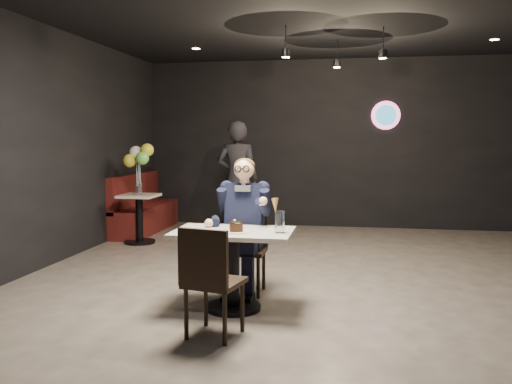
% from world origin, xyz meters
% --- Properties ---
extents(floor, '(9.00, 9.00, 0.00)m').
position_xyz_m(floor, '(0.00, 0.00, 0.00)').
color(floor, gray).
rests_on(floor, ground).
extents(wall_sign, '(0.50, 0.06, 0.50)m').
position_xyz_m(wall_sign, '(0.80, 4.47, 2.00)').
color(wall_sign, pink).
rests_on(wall_sign, floor).
extents(pendant_lights, '(1.40, 1.20, 0.36)m').
position_xyz_m(pendant_lights, '(0.00, 2.00, 2.88)').
color(pendant_lights, black).
rests_on(pendant_lights, floor).
extents(main_table, '(1.10, 0.70, 0.75)m').
position_xyz_m(main_table, '(-0.83, -0.50, 0.38)').
color(main_table, white).
rests_on(main_table, floor).
extents(chair_far, '(0.42, 0.46, 0.92)m').
position_xyz_m(chair_far, '(-0.83, 0.05, 0.46)').
color(chair_far, black).
rests_on(chair_far, floor).
extents(chair_near, '(0.51, 0.54, 0.92)m').
position_xyz_m(chair_near, '(-0.83, -1.19, 0.46)').
color(chair_near, black).
rests_on(chair_near, floor).
extents(seated_man, '(0.60, 0.80, 1.44)m').
position_xyz_m(seated_man, '(-0.83, 0.05, 0.72)').
color(seated_man, black).
rests_on(seated_man, floor).
extents(dessert_plate, '(0.24, 0.24, 0.01)m').
position_xyz_m(dessert_plate, '(-0.78, -0.59, 0.76)').
color(dessert_plate, white).
rests_on(dessert_plate, main_table).
extents(cake_slice, '(0.14, 0.13, 0.08)m').
position_xyz_m(cake_slice, '(-0.78, -0.60, 0.80)').
color(cake_slice, black).
rests_on(cake_slice, dessert_plate).
extents(mint_leaf, '(0.07, 0.04, 0.01)m').
position_xyz_m(mint_leaf, '(-0.77, -0.63, 0.84)').
color(mint_leaf, green).
rests_on(mint_leaf, cake_slice).
extents(sundae_glass, '(0.09, 0.09, 0.20)m').
position_xyz_m(sundae_glass, '(-0.39, -0.53, 0.85)').
color(sundae_glass, silver).
rests_on(sundae_glass, main_table).
extents(wafer_cone, '(0.08, 0.08, 0.13)m').
position_xyz_m(wafer_cone, '(-0.43, -0.54, 1.00)').
color(wafer_cone, '#DBAB59').
rests_on(wafer_cone, sundae_glass).
extents(booth_bench, '(0.50, 1.98, 0.99)m').
position_xyz_m(booth_bench, '(-3.25, 3.40, 0.50)').
color(booth_bench, '#480F0F').
rests_on(booth_bench, floor).
extents(side_table, '(0.54, 0.54, 0.68)m').
position_xyz_m(side_table, '(-2.95, 2.40, 0.34)').
color(side_table, white).
rests_on(side_table, floor).
extents(balloon_vase, '(0.11, 0.11, 0.16)m').
position_xyz_m(balloon_vase, '(-2.95, 2.40, 0.83)').
color(balloon_vase, silver).
rests_on(balloon_vase, side_table).
extents(balloon_bunch, '(0.36, 0.36, 0.60)m').
position_xyz_m(balloon_bunch, '(-2.95, 2.40, 1.20)').
color(balloon_bunch, gold).
rests_on(balloon_bunch, balloon_vase).
extents(passerby, '(0.69, 0.45, 1.88)m').
position_xyz_m(passerby, '(-1.62, 3.35, 0.94)').
color(passerby, black).
rests_on(passerby, floor).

